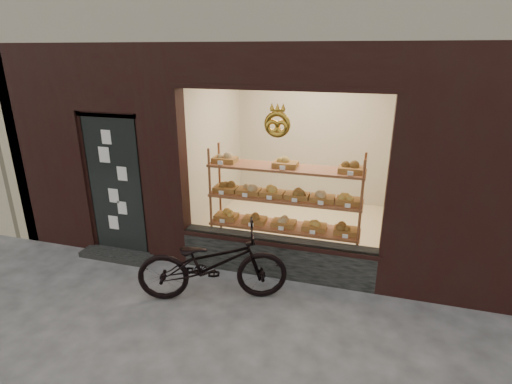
% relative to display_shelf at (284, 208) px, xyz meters
% --- Properties ---
extents(ground, '(90.00, 90.00, 0.00)m').
position_rel_display_shelf_xyz_m(ground, '(-0.45, -2.55, -0.85)').
color(ground, '#424244').
extents(display_shelf, '(2.20, 0.45, 1.70)m').
position_rel_display_shelf_xyz_m(display_shelf, '(0.00, 0.00, 0.00)').
color(display_shelf, brown).
rests_on(display_shelf, ground).
extents(bicycle, '(1.98, 1.24, 0.98)m').
position_rel_display_shelf_xyz_m(bicycle, '(-0.64, -1.20, -0.36)').
color(bicycle, black).
rests_on(bicycle, ground).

